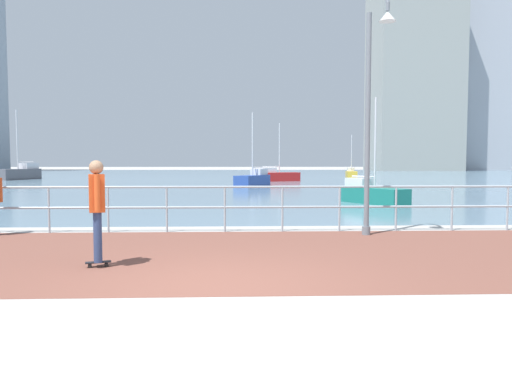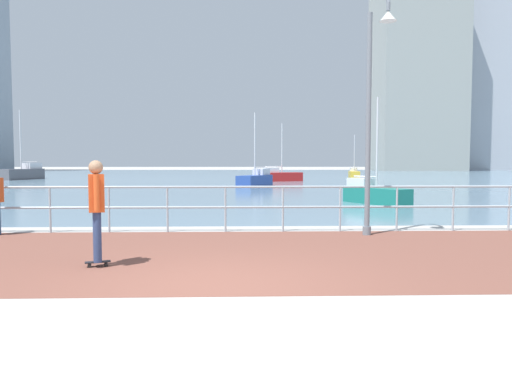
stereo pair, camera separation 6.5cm
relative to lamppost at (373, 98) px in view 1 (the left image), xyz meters
name	(u,v)px [view 1 (the left image)]	position (x,y,z in m)	size (l,w,h in m)	color
ground	(234,179)	(-3.39, 35.56, -3.13)	(220.00, 220.00, 0.00)	#ADAAA5
brick_paving	(221,254)	(-3.39, -2.11, -3.13)	(28.00, 5.69, 0.01)	brown
harbor_water	(235,176)	(-3.39, 45.73, -3.13)	(180.00, 88.00, 0.00)	slate
waterfront_railing	(225,200)	(-3.39, 0.73, -2.36)	(25.25, 0.06, 1.12)	#9EADB7
lamppost	(373,98)	(0.00, 0.00, 0.00)	(0.55, 0.74, 5.67)	slate
skateboarder	(97,203)	(-5.34, -3.13, -2.10)	(0.41, 0.55, 1.73)	black
sailboat_teal	(253,179)	(-1.99, 22.45, -2.65)	(2.64, 3.71, 5.05)	#284799
sailboat_navy	(278,176)	(0.43, 30.96, -2.66)	(3.73, 2.33, 5.01)	#B21E1E
sailboat_gray	(372,194)	(2.42, 8.51, -2.73)	(2.24, 3.14, 4.28)	#197266
sailboat_white	(351,174)	(8.99, 40.06, -2.70)	(1.47, 3.34, 4.54)	gold
sailboat_ivory	(19,173)	(-23.87, 36.07, -2.50)	(2.79, 4.92, 6.60)	#595960
tower_beige	(464,88)	(44.28, 89.61, 13.92)	(11.20, 17.75, 35.78)	#A3A8B2
tower_steel	(413,77)	(30.19, 80.69, 14.57)	(15.34, 12.47, 37.08)	#939993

